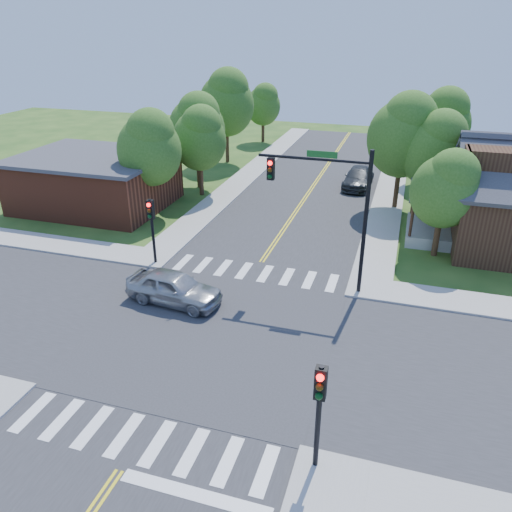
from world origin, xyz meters
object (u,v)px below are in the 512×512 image
(signal_mast_ne, at_px, (331,197))
(car_dgrey, at_px, (358,178))
(signal_pole_nw, at_px, (151,220))
(car_silver, at_px, (174,288))
(signal_pole_se, at_px, (319,399))

(signal_mast_ne, xyz_separation_m, car_dgrey, (-0.41, 17.71, -4.10))
(signal_mast_ne, relative_size, car_dgrey, 1.37)
(signal_pole_nw, xyz_separation_m, car_silver, (2.87, -3.52, -1.87))
(signal_pole_nw, distance_m, car_silver, 4.91)
(signal_mast_ne, xyz_separation_m, car_silver, (-6.64, -3.53, -4.06))
(signal_mast_ne, bearing_deg, car_silver, -151.99)
(car_silver, height_order, car_dgrey, car_silver)
(car_dgrey, bearing_deg, car_silver, -104.77)
(signal_mast_ne, relative_size, signal_pole_nw, 1.89)
(signal_pole_se, height_order, car_dgrey, signal_pole_se)
(signal_pole_nw, bearing_deg, car_silver, -50.85)
(car_silver, bearing_deg, car_dgrey, -10.24)
(signal_mast_ne, distance_m, signal_pole_nw, 9.76)
(signal_pole_se, height_order, signal_pole_nw, same)
(signal_mast_ne, relative_size, signal_pole_se, 1.89)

